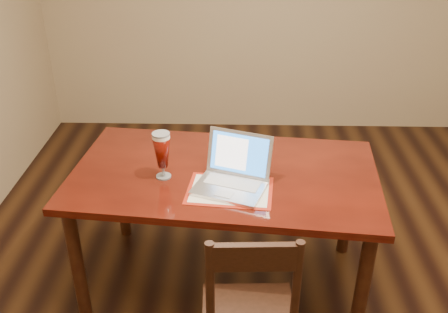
{
  "coord_description": "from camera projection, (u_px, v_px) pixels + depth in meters",
  "views": [
    {
      "loc": [
        -0.4,
        -2.25,
        2.23
      ],
      "look_at": [
        -0.46,
        0.11,
        0.93
      ],
      "focal_mm": 40.0,
      "sensor_mm": 36.0,
      "label": 1
    }
  ],
  "objects": [
    {
      "name": "ground",
      "position": [
        299.0,
        300.0,
        3.03
      ],
      "size": [
        5.0,
        5.0,
        0.0
      ],
      "primitive_type": "plane",
      "color": "black",
      "rests_on": "ground"
    },
    {
      "name": "room_shell",
      "position": [
        328.0,
        5.0,
        2.18
      ],
      "size": [
        4.51,
        5.01,
        2.71
      ],
      "color": "tan",
      "rests_on": "ground"
    },
    {
      "name": "dining_table",
      "position": [
        223.0,
        186.0,
        2.84
      ],
      "size": [
        1.8,
        1.13,
        1.07
      ],
      "rotation": [
        0.0,
        0.0,
        -0.1
      ],
      "color": "#4E130A",
      "rests_on": "ground"
    }
  ]
}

